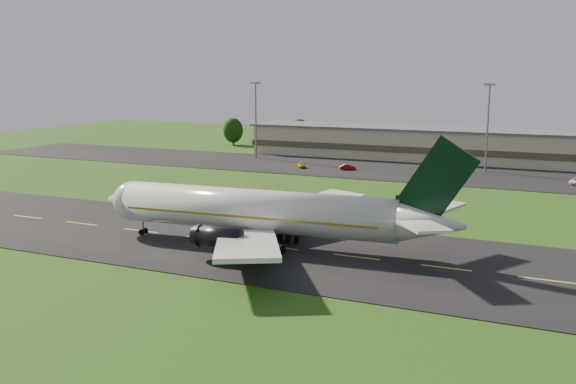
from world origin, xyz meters
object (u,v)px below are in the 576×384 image
at_px(service_vehicle_b, 348,167).
at_px(airliner, 262,212).
at_px(light_mast_west, 256,111).
at_px(terminal, 500,148).
at_px(service_vehicle_a, 301,165).
at_px(light_mast_centre, 488,117).

bearing_deg(service_vehicle_b, airliner, 162.10).
xyz_separation_m(airliner, light_mast_west, (-41.77, 79.94, 8.08)).
relative_size(light_mast_west, service_vehicle_b, 5.37).
distance_m(terminal, service_vehicle_b, 41.66).
xyz_separation_m(airliner, service_vehicle_a, (-23.19, 67.68, -3.92)).
xyz_separation_m(terminal, light_mast_centre, (-1.40, -16.18, 8.75)).
relative_size(light_mast_west, light_mast_centre, 1.00).
xyz_separation_m(light_mast_centre, service_vehicle_a, (-41.42, -12.26, -12.00)).
distance_m(airliner, light_mast_centre, 82.39).
bearing_deg(terminal, service_vehicle_a, -146.41).
relative_size(light_mast_west, service_vehicle_a, 5.41).
bearing_deg(service_vehicle_b, light_mast_centre, -97.76).
bearing_deg(airliner, terminal, 74.30).
bearing_deg(service_vehicle_b, terminal, -76.97).
height_order(terminal, service_vehicle_b, terminal).
distance_m(light_mast_west, light_mast_centre, 60.00).
relative_size(terminal, service_vehicle_a, 38.53).
xyz_separation_m(terminal, light_mast_west, (-61.40, -16.18, 8.75)).
bearing_deg(light_mast_west, service_vehicle_b, -20.01).
height_order(airliner, light_mast_centre, light_mast_centre).
height_order(light_mast_west, service_vehicle_b, light_mast_west).
height_order(airliner, service_vehicle_b, airliner).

